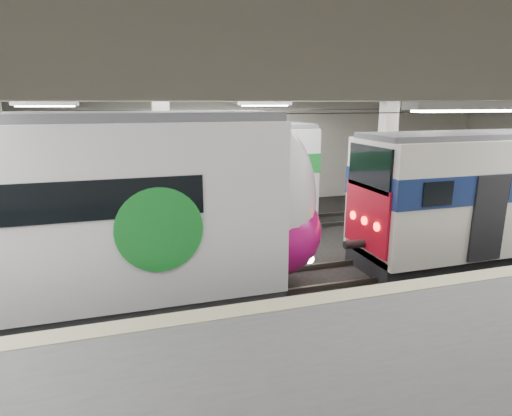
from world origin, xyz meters
name	(u,v)px	position (x,y,z in m)	size (l,w,h in m)	color
station_hall	(316,181)	(0.00, -1.74, 3.24)	(36.00, 24.00, 5.75)	black
modern_emu	(45,220)	(-5.99, 0.00, 2.34)	(14.96, 3.09, 4.77)	white
far_train	(147,181)	(-3.42, 5.50, 2.15)	(13.01, 3.12, 4.17)	white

